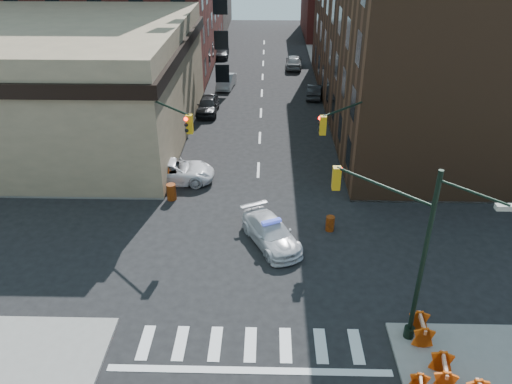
# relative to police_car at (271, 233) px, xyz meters

# --- Properties ---
(ground) EXTENTS (140.00, 140.00, 0.00)m
(ground) POSITION_rel_police_car_xyz_m (-0.88, -0.78, -0.71)
(ground) COLOR black
(ground) RESTS_ON ground
(sidewalk_nw) EXTENTS (34.00, 54.50, 0.15)m
(sidewalk_nw) POSITION_rel_police_car_xyz_m (-23.88, 31.97, -0.63)
(sidewalk_nw) COLOR gray
(sidewalk_nw) RESTS_ON ground
(sidewalk_ne) EXTENTS (34.00, 54.50, 0.15)m
(sidewalk_ne) POSITION_rel_police_car_xyz_m (22.12, 31.97, -0.63)
(sidewalk_ne) COLOR gray
(sidewalk_ne) RESTS_ON ground
(bank_building) EXTENTS (22.00, 22.00, 9.00)m
(bank_building) POSITION_rel_police_car_xyz_m (-17.88, 15.72, 3.79)
(bank_building) COLOR #9A8565
(bank_building) RESTS_ON ground
(commercial_row_ne) EXTENTS (14.00, 34.00, 14.00)m
(commercial_row_ne) POSITION_rel_police_car_xyz_m (12.12, 21.72, 6.29)
(commercial_row_ne) COLOR #482E1C
(commercial_row_ne) RESTS_ON ground
(signal_pole_se) EXTENTS (5.40, 5.27, 8.00)m
(signal_pole_se) POSITION_rel_police_car_xyz_m (5.16, -6.30, 3.91)
(signal_pole_se) COLOR black
(signal_pole_se) RESTS_ON sidewalk_se
(signal_pole_nw) EXTENTS (3.58, 3.67, 8.00)m
(signal_pole_nw) POSITION_rel_police_car_xyz_m (-6.73, 4.56, 3.63)
(signal_pole_nw) COLOR black
(signal_pole_nw) RESTS_ON sidewalk_nw
(signal_pole_ne) EXTENTS (3.67, 3.58, 8.00)m
(signal_pole_ne) POSITION_rel_police_car_xyz_m (4.95, 4.57, 3.63)
(signal_pole_ne) COLOR black
(signal_pole_ne) RESTS_ON sidewalk_ne
(tree_ne_near) EXTENTS (3.00, 3.00, 4.85)m
(tree_ne_near) POSITION_rel_police_car_xyz_m (6.62, 25.22, 2.78)
(tree_ne_near) COLOR black
(tree_ne_near) RESTS_ON sidewalk_ne
(tree_ne_far) EXTENTS (3.00, 3.00, 4.85)m
(tree_ne_far) POSITION_rel_police_car_xyz_m (6.62, 33.22, 2.78)
(tree_ne_far) COLOR black
(tree_ne_far) RESTS_ON sidewalk_ne
(police_car) EXTENTS (3.90, 5.26, 1.42)m
(police_car) POSITION_rel_police_car_xyz_m (0.00, 0.00, 0.00)
(police_car) COLOR silver
(police_car) RESTS_ON ground
(pickup) EXTENTS (5.75, 2.87, 1.56)m
(pickup) POSITION_rel_police_car_xyz_m (-6.68, 7.33, 0.07)
(pickup) COLOR white
(pickup) RESTS_ON ground
(parked_car_wnear) EXTENTS (1.87, 4.59, 1.56)m
(parked_car_wnear) POSITION_rel_police_car_xyz_m (-5.80, 21.07, 0.07)
(parked_car_wnear) COLOR black
(parked_car_wnear) RESTS_ON ground
(parked_car_wfar) EXTENTS (1.99, 4.44, 1.41)m
(parked_car_wfar) POSITION_rel_police_car_xyz_m (-4.70, 28.97, -0.00)
(parked_car_wfar) COLOR #94979C
(parked_car_wfar) RESTS_ON ground
(parked_car_wdeep) EXTENTS (2.11, 4.88, 1.40)m
(parked_car_wdeep) POSITION_rel_police_car_xyz_m (-6.38, 42.25, -0.01)
(parked_car_wdeep) COLOR black
(parked_car_wdeep) RESTS_ON ground
(parked_car_enear) EXTENTS (1.85, 4.20, 1.34)m
(parked_car_enear) POSITION_rel_police_car_xyz_m (4.41, 25.94, -0.04)
(parked_car_enear) COLOR black
(parked_car_enear) RESTS_ON ground
(parked_car_efar) EXTENTS (2.12, 4.78, 1.60)m
(parked_car_efar) POSITION_rel_police_car_xyz_m (2.82, 37.10, 0.09)
(parked_car_efar) COLOR gray
(parked_car_efar) RESTS_ON ground
(pedestrian_a) EXTENTS (0.71, 0.69, 1.64)m
(pedestrian_a) POSITION_rel_police_car_xyz_m (-10.47, 5.22, 0.26)
(pedestrian_a) COLOR black
(pedestrian_a) RESTS_ON sidewalk_nw
(pedestrian_b) EXTENTS (0.98, 0.83, 1.79)m
(pedestrian_b) POSITION_rel_police_car_xyz_m (-12.15, 5.50, 0.34)
(pedestrian_b) COLOR black
(pedestrian_b) RESTS_ON sidewalk_nw
(pedestrian_c) EXTENTS (0.98, 0.85, 1.58)m
(pedestrian_c) POSITION_rel_police_car_xyz_m (-13.88, 7.54, 0.23)
(pedestrian_c) COLOR #202630
(pedestrian_c) RESTS_ON sidewalk_nw
(barrel_road) EXTENTS (0.63, 0.63, 0.90)m
(barrel_road) POSITION_rel_police_car_xyz_m (3.43, 1.43, -0.26)
(barrel_road) COLOR red
(barrel_road) RESTS_ON ground
(barrel_bank) EXTENTS (0.65, 0.65, 1.08)m
(barrel_bank) POSITION_rel_police_car_xyz_m (-6.38, 4.82, -0.17)
(barrel_bank) COLOR #EB570B
(barrel_bank) RESTS_ON ground
(barricade_se_a) EXTENTS (0.73, 1.36, 1.00)m
(barricade_se_a) POSITION_rel_police_car_xyz_m (6.36, -7.18, -0.06)
(barricade_se_a) COLOR #EE4A0B
(barricade_se_a) RESTS_ON sidewalk_se
(barricade_se_c) EXTENTS (0.90, 1.44, 1.01)m
(barricade_se_c) POSITION_rel_police_car_xyz_m (6.61, -9.44, -0.05)
(barricade_se_c) COLOR #EC4B0B
(barricade_se_c) RESTS_ON sidewalk_se
(barricade_nw_a) EXTENTS (1.46, 0.89, 1.03)m
(barricade_nw_a) POSITION_rel_police_car_xyz_m (-7.38, 6.66, -0.04)
(barricade_nw_a) COLOR red
(barricade_nw_a) RESTS_ON sidewalk_nw
(barricade_nw_b) EXTENTS (1.17, 0.65, 0.85)m
(barricade_nw_b) POSITION_rel_police_car_xyz_m (-11.85, 5.14, -0.13)
(barricade_nw_b) COLOR #E2600A
(barricade_nw_b) RESTS_ON sidewalk_nw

